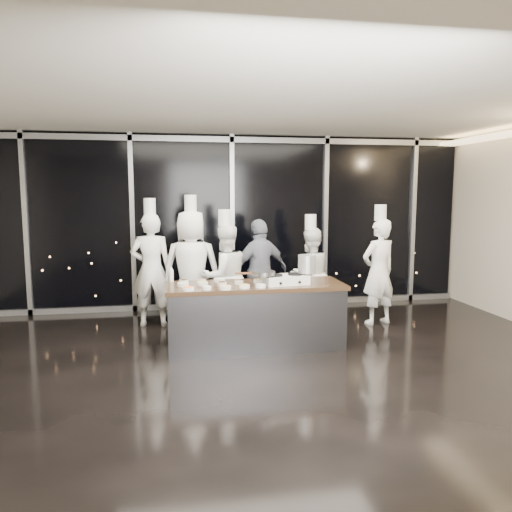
{
  "coord_description": "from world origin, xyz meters",
  "views": [
    {
      "loc": [
        -1.16,
        -5.79,
        2.17
      ],
      "look_at": [
        0.06,
        1.2,
        1.25
      ],
      "focal_mm": 35.0,
      "sensor_mm": 36.0,
      "label": 1
    }
  ],
  "objects": [
    {
      "name": "window_wall",
      "position": [
        0.0,
        3.43,
        1.6
      ],
      "size": [
        8.9,
        0.11,
        3.2
      ],
      "color": "black",
      "rests_on": "ground"
    },
    {
      "name": "chef_right",
      "position": [
        1.16,
        2.2,
        0.79
      ],
      "size": [
        0.93,
        0.85,
        1.79
      ],
      "rotation": [
        0.0,
        0.0,
        3.56
      ],
      "color": "white",
      "rests_on": "ground"
    },
    {
      "name": "stock_pot",
      "position": [
        0.73,
        0.85,
        1.16
      ],
      "size": [
        0.28,
        0.28,
        0.25
      ],
      "primitive_type": "cylinder",
      "rotation": [
        0.0,
        0.0,
        0.13
      ],
      "color": "#AFAFB1",
      "rests_on": "stove"
    },
    {
      "name": "guest",
      "position": [
        0.31,
        2.16,
        0.86
      ],
      "size": [
        1.09,
        0.78,
        1.72
      ],
      "rotation": [
        0.0,
        0.0,
        3.54
      ],
      "color": "#141E37",
      "rests_on": "ground"
    },
    {
      "name": "demo_counter",
      "position": [
        0.0,
        0.9,
        0.45
      ],
      "size": [
        2.46,
        0.86,
        0.9
      ],
      "color": "#38393E",
      "rests_on": "ground"
    },
    {
      "name": "chef_far_left",
      "position": [
        -1.45,
        2.3,
        0.93
      ],
      "size": [
        0.71,
        0.51,
        2.06
      ],
      "rotation": [
        0.0,
        0.0,
        3.02
      ],
      "color": "white",
      "rests_on": "ground"
    },
    {
      "name": "chef_center",
      "position": [
        -0.31,
        1.92,
        0.84
      ],
      "size": [
        0.96,
        0.84,
        1.89
      ],
      "rotation": [
        0.0,
        0.0,
        3.44
      ],
      "color": "white",
      "rests_on": "ground"
    },
    {
      "name": "ground",
      "position": [
        0.0,
        0.0,
        0.0
      ],
      "size": [
        9.0,
        9.0,
        0.0
      ],
      "primitive_type": "plane",
      "color": "black",
      "rests_on": "ground"
    },
    {
      "name": "prep_bowls",
      "position": [
        -0.47,
        0.83,
        0.93
      ],
      "size": [
        1.38,
        0.73,
        0.05
      ],
      "color": "white",
      "rests_on": "demo_counter"
    },
    {
      "name": "chef_left",
      "position": [
        -0.82,
        2.11,
        0.95
      ],
      "size": [
        0.99,
        0.71,
        2.12
      ],
      "rotation": [
        0.0,
        0.0,
        3.02
      ],
      "color": "white",
      "rests_on": "ground"
    },
    {
      "name": "squeeze_bottle",
      "position": [
        -1.14,
        1.24,
        1.01
      ],
      "size": [
        0.06,
        0.06,
        0.22
      ],
      "color": "white",
      "rests_on": "demo_counter"
    },
    {
      "name": "chef_side",
      "position": [
        2.2,
        1.78,
        0.88
      ],
      "size": [
        0.73,
        0.58,
        1.96
      ],
      "rotation": [
        0.0,
        0.0,
        3.44
      ],
      "color": "white",
      "rests_on": "ground"
    },
    {
      "name": "room_shell",
      "position": [
        0.18,
        0.0,
        2.25
      ],
      "size": [
        9.02,
        7.02,
        3.21
      ],
      "color": "beige",
      "rests_on": "ground"
    },
    {
      "name": "stove",
      "position": [
        0.41,
        0.81,
        0.96
      ],
      "size": [
        0.64,
        0.44,
        0.14
      ],
      "rotation": [
        0.0,
        0.0,
        0.13
      ],
      "color": "silver",
      "rests_on": "demo_counter"
    },
    {
      "name": "frying_pan",
      "position": [
        0.08,
        0.77,
        1.07
      ],
      "size": [
        0.57,
        0.36,
        0.05
      ],
      "rotation": [
        0.0,
        0.0,
        0.13
      ],
      "color": "slate",
      "rests_on": "stove"
    }
  ]
}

